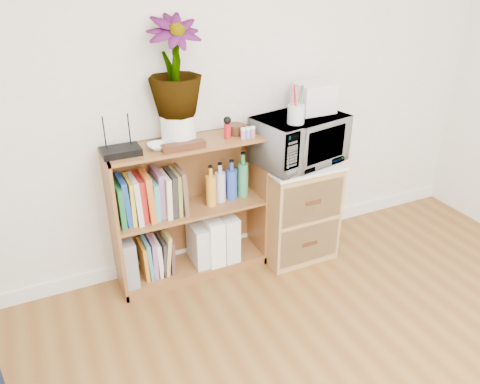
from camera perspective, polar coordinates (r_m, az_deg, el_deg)
skirting_board at (r=3.51m, az=-1.12°, el=-6.16°), size 4.00×0.02×0.10m
bookshelf at (r=3.07m, az=-6.10°, el=-2.30°), size 1.00×0.30×0.95m
wicker_unit at (r=3.35m, az=6.61°, el=-2.06°), size 0.50×0.45×0.70m
microwave at (r=3.12m, az=7.22°, el=6.37°), size 0.64×0.50×0.32m
pen_cup at (r=2.92m, az=6.84°, el=9.40°), size 0.10×0.10×0.12m
small_appliance at (r=3.14m, az=8.98°, el=11.30°), size 0.24×0.20×0.19m
router at (r=2.75m, az=-14.32°, el=4.85°), size 0.22×0.15×0.04m
white_bowl at (r=2.78m, az=-9.87°, el=5.50°), size 0.13×0.13×0.03m
plant_pot at (r=2.84m, az=-7.51°, el=7.67°), size 0.21×0.21×0.18m
potted_plant at (r=2.74m, az=-7.98°, el=14.89°), size 0.31×0.31×0.55m
trinket_box at (r=2.75m, az=-6.90°, el=5.57°), size 0.26×0.06×0.04m
kokeshi_doll at (r=2.90m, az=-1.54°, el=7.43°), size 0.04×0.04×0.09m
wooden_bowl at (r=2.98m, az=-0.46°, el=7.66°), size 0.11×0.11×0.06m
paint_jars at (r=2.91m, az=0.98°, el=7.04°), size 0.10×0.04×0.05m
file_box at (r=3.11m, az=-13.72°, el=-7.90°), size 0.10×0.26×0.32m
magazine_holder_left at (r=3.20m, az=-5.15°, el=-6.29°), size 0.09×0.23×0.29m
magazine_holder_mid at (r=3.22m, az=-3.54°, el=-5.58°), size 0.11×0.27×0.33m
magazine_holder_right at (r=3.26m, az=-1.71°, el=-5.16°), size 0.10×0.26×0.33m
cookbooks at (r=2.93m, az=-10.92°, el=-0.47°), size 0.42×0.20×0.31m
liquor_bottles at (r=3.07m, az=-1.52°, el=1.39°), size 0.31×0.07×0.30m
lower_books at (r=3.15m, az=-10.16°, el=-7.60°), size 0.21×0.19×0.29m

